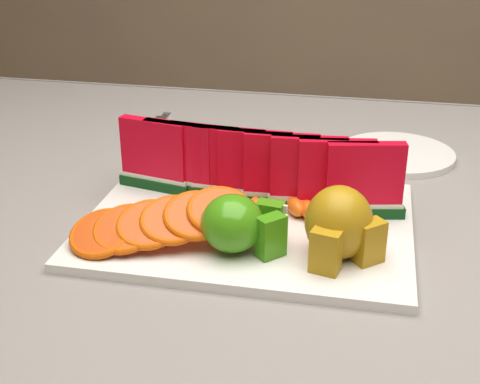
{
  "coord_description": "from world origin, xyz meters",
  "views": [
    {
      "loc": [
        0.06,
        -0.8,
        1.15
      ],
      "look_at": [
        -0.09,
        -0.08,
        0.81
      ],
      "focal_mm": 50.0,
      "sensor_mm": 36.0,
      "label": 1
    }
  ],
  "objects_px": {
    "pear_cluster": "(340,225)",
    "fork": "(151,131)",
    "side_plate": "(396,154)",
    "platter": "(248,224)",
    "apple_cluster": "(239,224)"
  },
  "relations": [
    {
      "from": "apple_cluster",
      "to": "pear_cluster",
      "type": "distance_m",
      "value": 0.11
    },
    {
      "from": "pear_cluster",
      "to": "fork",
      "type": "relative_size",
      "value": 0.49
    },
    {
      "from": "pear_cluster",
      "to": "side_plate",
      "type": "bearing_deg",
      "value": 78.93
    },
    {
      "from": "platter",
      "to": "pear_cluster",
      "type": "relative_size",
      "value": 4.17
    },
    {
      "from": "platter",
      "to": "apple_cluster",
      "type": "distance_m",
      "value": 0.08
    },
    {
      "from": "apple_cluster",
      "to": "fork",
      "type": "relative_size",
      "value": 0.56
    },
    {
      "from": "pear_cluster",
      "to": "side_plate",
      "type": "xyz_separation_m",
      "value": [
        0.07,
        0.35,
        -0.05
      ]
    },
    {
      "from": "apple_cluster",
      "to": "fork",
      "type": "bearing_deg",
      "value": 121.28
    },
    {
      "from": "platter",
      "to": "side_plate",
      "type": "bearing_deg",
      "value": 57.1
    },
    {
      "from": "platter",
      "to": "pear_cluster",
      "type": "height_order",
      "value": "pear_cluster"
    },
    {
      "from": "side_plate",
      "to": "fork",
      "type": "height_order",
      "value": "side_plate"
    },
    {
      "from": "platter",
      "to": "fork",
      "type": "height_order",
      "value": "platter"
    },
    {
      "from": "apple_cluster",
      "to": "fork",
      "type": "height_order",
      "value": "apple_cluster"
    },
    {
      "from": "apple_cluster",
      "to": "fork",
      "type": "distance_m",
      "value": 0.46
    },
    {
      "from": "pear_cluster",
      "to": "apple_cluster",
      "type": "bearing_deg",
      "value": -175.41
    }
  ]
}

